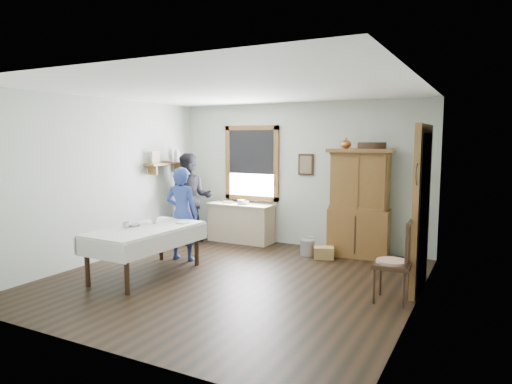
% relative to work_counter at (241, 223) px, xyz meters
% --- Properties ---
extents(room, '(5.01, 5.01, 2.70)m').
position_rel_work_counter_xyz_m(room, '(1.11, -2.21, 0.97)').
color(room, black).
rests_on(room, ground).
extents(window, '(1.18, 0.07, 1.48)m').
position_rel_work_counter_xyz_m(window, '(0.11, 0.25, 1.24)').
color(window, white).
rests_on(window, room).
extents(doorway, '(0.09, 1.14, 2.22)m').
position_rel_work_counter_xyz_m(doorway, '(3.56, -1.36, 0.78)').
color(doorway, '#3F362D').
rests_on(doorway, room).
extents(wall_shelf, '(0.24, 1.00, 0.44)m').
position_rel_work_counter_xyz_m(wall_shelf, '(-1.26, -0.67, 1.19)').
color(wall_shelf, brown).
rests_on(wall_shelf, room).
extents(framed_picture, '(0.30, 0.04, 0.40)m').
position_rel_work_counter_xyz_m(framed_picture, '(1.26, 0.25, 1.17)').
color(framed_picture, black).
rests_on(framed_picture, room).
extents(rug_beater, '(0.01, 0.27, 0.27)m').
position_rel_work_counter_xyz_m(rug_beater, '(3.56, -1.91, 1.34)').
color(rug_beater, black).
rests_on(rug_beater, room).
extents(work_counter, '(1.33, 0.52, 0.76)m').
position_rel_work_counter_xyz_m(work_counter, '(0.00, 0.00, 0.00)').
color(work_counter, tan).
rests_on(work_counter, room).
extents(china_hutch, '(1.13, 0.60, 1.86)m').
position_rel_work_counter_xyz_m(china_hutch, '(2.37, -0.04, 0.55)').
color(china_hutch, brown).
rests_on(china_hutch, room).
extents(dining_table, '(1.02, 1.84, 0.72)m').
position_rel_work_counter_xyz_m(dining_table, '(-0.15, -2.61, -0.02)').
color(dining_table, silver).
rests_on(dining_table, room).
extents(spindle_chair, '(0.51, 0.51, 1.04)m').
position_rel_work_counter_xyz_m(spindle_chair, '(3.32, -2.06, 0.14)').
color(spindle_chair, black).
rests_on(spindle_chair, room).
extents(pail, '(0.29, 0.29, 0.27)m').
position_rel_work_counter_xyz_m(pail, '(1.56, -0.39, -0.24)').
color(pail, '#A3A7AB').
rests_on(pail, room).
extents(wicker_basket, '(0.40, 0.34, 0.20)m').
position_rel_work_counter_xyz_m(wicker_basket, '(1.89, -0.47, -0.28)').
color(wicker_basket, '#9F8348').
rests_on(wicker_basket, room).
extents(woman_blue, '(0.58, 0.42, 1.45)m').
position_rel_work_counter_xyz_m(woman_blue, '(-0.19, -1.66, 0.35)').
color(woman_blue, navy).
rests_on(woman_blue, room).
extents(figure_dark, '(0.99, 0.92, 1.62)m').
position_rel_work_counter_xyz_m(figure_dark, '(-0.87, -0.46, 0.43)').
color(figure_dark, black).
rests_on(figure_dark, room).
extents(table_cup_a, '(0.12, 0.12, 0.09)m').
position_rel_work_counter_xyz_m(table_cup_a, '(-0.38, -2.76, 0.39)').
color(table_cup_a, silver).
rests_on(table_cup_a, dining_table).
extents(table_cup_b, '(0.11, 0.11, 0.09)m').
position_rel_work_counter_xyz_m(table_cup_b, '(-0.27, -2.27, 0.39)').
color(table_cup_b, silver).
rests_on(table_cup_b, dining_table).
extents(table_bowl, '(0.26, 0.26, 0.05)m').
position_rel_work_counter_xyz_m(table_bowl, '(-0.37, -2.62, 0.37)').
color(table_bowl, silver).
rests_on(table_bowl, dining_table).
extents(counter_book, '(0.25, 0.27, 0.02)m').
position_rel_work_counter_xyz_m(counter_book, '(-0.40, -0.02, 0.39)').
color(counter_book, brown).
rests_on(counter_book, work_counter).
extents(counter_bowl, '(0.20, 0.20, 0.06)m').
position_rel_work_counter_xyz_m(counter_bowl, '(0.09, -0.02, 0.41)').
color(counter_bowl, silver).
rests_on(counter_bowl, work_counter).
extents(shelf_bowl, '(0.22, 0.22, 0.05)m').
position_rel_work_counter_xyz_m(shelf_bowl, '(-1.26, -0.66, 1.22)').
color(shelf_bowl, silver).
rests_on(shelf_bowl, wall_shelf).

